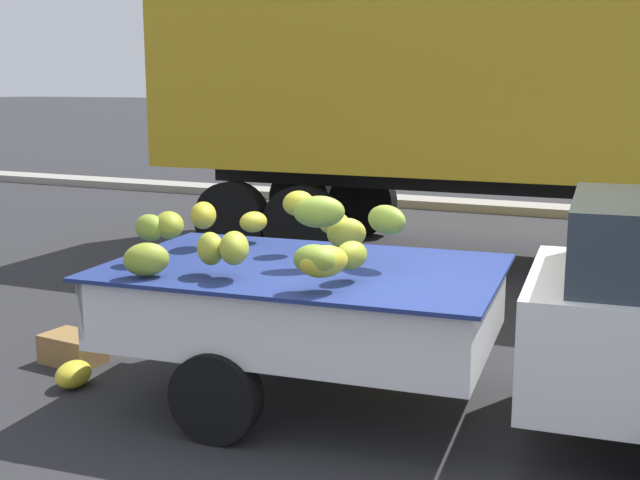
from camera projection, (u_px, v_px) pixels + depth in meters
The scene contains 6 objects.
ground at pixel (423, 432), 5.77m from camera, with size 220.00×220.00×0.00m, color #28282B.
curb_strip at pixel (592, 213), 14.97m from camera, with size 80.00×0.80×0.16m, color gray.
pickup_truck at pixel (584, 315), 5.48m from camera, with size 5.29×2.30×1.70m.
semi_trailer at pixel (593, 74), 10.37m from camera, with size 12.07×2.93×3.95m.
fallen_banana_bunch_near_tailgate at pixel (73, 374), 6.60m from camera, with size 0.37×0.26×0.21m, color gold.
produce_crate at pixel (73, 349), 7.16m from camera, with size 0.52×0.36×0.26m, color olive.
Camera 1 is at (1.58, -5.22, 2.43)m, focal length 45.70 mm.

